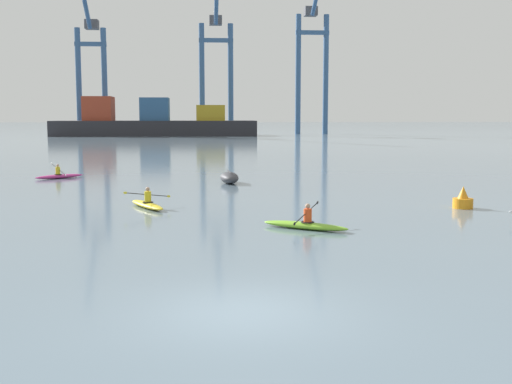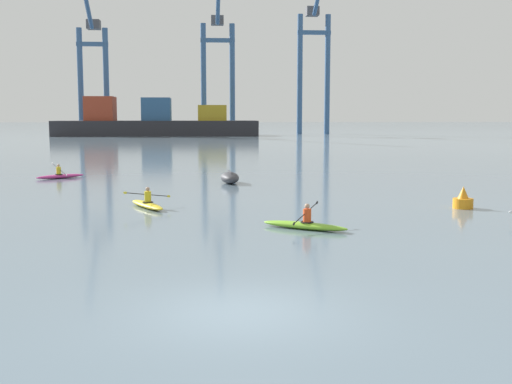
{
  "view_description": "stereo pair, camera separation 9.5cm",
  "coord_description": "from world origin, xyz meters",
  "px_view_note": "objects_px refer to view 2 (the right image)",
  "views": [
    {
      "loc": [
        -0.88,
        -13.19,
        4.16
      ],
      "look_at": [
        1.76,
        16.38,
        0.6
      ],
      "focal_mm": 44.76,
      "sensor_mm": 36.0,
      "label": 1
    },
    {
      "loc": [
        -0.79,
        -13.19,
        4.16
      ],
      "look_at": [
        1.76,
        16.38,
        0.6
      ],
      "focal_mm": 44.76,
      "sensor_mm": 36.0,
      "label": 2
    }
  ],
  "objects_px": {
    "gantry_crane_west_mid": "(218,59)",
    "gantry_crane_east_mid": "(314,54)",
    "container_barge": "(155,123)",
    "gantry_crane_west": "(92,59)",
    "kayak_magenta": "(60,176)",
    "capsized_dinghy": "(230,178)",
    "channel_buoy": "(463,200)",
    "kayak_lime": "(305,224)",
    "kayak_yellow": "(147,204)"
  },
  "relations": [
    {
      "from": "container_barge",
      "to": "kayak_yellow",
      "type": "height_order",
      "value": "container_barge"
    },
    {
      "from": "gantry_crane_west",
      "to": "gantry_crane_west_mid",
      "type": "relative_size",
      "value": 1.03
    },
    {
      "from": "capsized_dinghy",
      "to": "kayak_magenta",
      "type": "relative_size",
      "value": 0.88
    },
    {
      "from": "gantry_crane_west",
      "to": "kayak_magenta",
      "type": "bearing_deg",
      "value": -82.06
    },
    {
      "from": "gantry_crane_east_mid",
      "to": "capsized_dinghy",
      "type": "xyz_separation_m",
      "value": [
        -23.52,
        -103.45,
        -17.49
      ]
    },
    {
      "from": "container_barge",
      "to": "capsized_dinghy",
      "type": "height_order",
      "value": "container_barge"
    },
    {
      "from": "kayak_magenta",
      "to": "kayak_lime",
      "type": "relative_size",
      "value": 0.96
    },
    {
      "from": "gantry_crane_east_mid",
      "to": "channel_buoy",
      "type": "bearing_deg",
      "value": -96.69
    },
    {
      "from": "gantry_crane_west",
      "to": "gantry_crane_west_mid",
      "type": "xyz_separation_m",
      "value": [
        27.01,
        2.76,
        0.4
      ]
    },
    {
      "from": "kayak_yellow",
      "to": "gantry_crane_east_mid",
      "type": "bearing_deg",
      "value": 76.29
    },
    {
      "from": "gantry_crane_west_mid",
      "to": "capsized_dinghy",
      "type": "bearing_deg",
      "value": -91.17
    },
    {
      "from": "gantry_crane_east_mid",
      "to": "channel_buoy",
      "type": "xyz_separation_m",
      "value": [
        -13.5,
        -115.07,
        -17.48
      ]
    },
    {
      "from": "gantry_crane_east_mid",
      "to": "kayak_magenta",
      "type": "bearing_deg",
      "value": -109.25
    },
    {
      "from": "channel_buoy",
      "to": "kayak_yellow",
      "type": "xyz_separation_m",
      "value": [
        -14.23,
        1.39,
        -0.19
      ]
    },
    {
      "from": "kayak_magenta",
      "to": "kayak_lime",
      "type": "distance_m",
      "value": 24.29
    },
    {
      "from": "kayak_yellow",
      "to": "kayak_magenta",
      "type": "bearing_deg",
      "value": 115.82
    },
    {
      "from": "container_barge",
      "to": "gantry_crane_west_mid",
      "type": "relative_size",
      "value": 1.23
    },
    {
      "from": "gantry_crane_east_mid",
      "to": "kayak_lime",
      "type": "distance_m",
      "value": 122.91
    },
    {
      "from": "capsized_dinghy",
      "to": "channel_buoy",
      "type": "relative_size",
      "value": 2.68
    },
    {
      "from": "container_barge",
      "to": "gantry_crane_west_mid",
      "type": "distance_m",
      "value": 21.99
    },
    {
      "from": "gantry_crane_west",
      "to": "gantry_crane_east_mid",
      "type": "bearing_deg",
      "value": 1.34
    },
    {
      "from": "gantry_crane_west",
      "to": "gantry_crane_east_mid",
      "type": "relative_size",
      "value": 0.97
    },
    {
      "from": "kayak_yellow",
      "to": "kayak_magenta",
      "type": "relative_size",
      "value": 1.09
    },
    {
      "from": "channel_buoy",
      "to": "kayak_lime",
      "type": "height_order",
      "value": "channel_buoy"
    },
    {
      "from": "capsized_dinghy",
      "to": "channel_buoy",
      "type": "xyz_separation_m",
      "value": [
        10.02,
        -11.62,
        0.01
      ]
    },
    {
      "from": "gantry_crane_west",
      "to": "gantry_crane_west_mid",
      "type": "distance_m",
      "value": 27.15
    },
    {
      "from": "gantry_crane_west_mid",
      "to": "channel_buoy",
      "type": "height_order",
      "value": "gantry_crane_west_mid"
    },
    {
      "from": "gantry_crane_east_mid",
      "to": "kayak_magenta",
      "type": "distance_m",
      "value": 106.68
    },
    {
      "from": "kayak_yellow",
      "to": "kayak_lime",
      "type": "relative_size",
      "value": 1.05
    },
    {
      "from": "container_barge",
      "to": "gantry_crane_west",
      "type": "xyz_separation_m",
      "value": [
        -13.56,
        7.47,
        13.68
      ]
    },
    {
      "from": "gantry_crane_east_mid",
      "to": "gantry_crane_west",
      "type": "bearing_deg",
      "value": -178.66
    },
    {
      "from": "gantry_crane_west_mid",
      "to": "kayak_yellow",
      "type": "bearing_deg",
      "value": -93.16
    },
    {
      "from": "gantry_crane_west_mid",
      "to": "gantry_crane_east_mid",
      "type": "bearing_deg",
      "value": -4.36
    },
    {
      "from": "gantry_crane_east_mid",
      "to": "kayak_lime",
      "type": "xyz_separation_m",
      "value": [
        -21.48,
        -119.72,
        -17.67
      ]
    },
    {
      "from": "channel_buoy",
      "to": "kayak_yellow",
      "type": "bearing_deg",
      "value": 174.42
    },
    {
      "from": "kayak_magenta",
      "to": "gantry_crane_west_mid",
      "type": "bearing_deg",
      "value": 82.49
    },
    {
      "from": "gantry_crane_west_mid",
      "to": "kayak_yellow",
      "type": "xyz_separation_m",
      "value": [
        -6.36,
        -115.31,
        -16.54
      ]
    },
    {
      "from": "channel_buoy",
      "to": "kayak_magenta",
      "type": "bearing_deg",
      "value": 143.36
    },
    {
      "from": "gantry_crane_west",
      "to": "capsized_dinghy",
      "type": "relative_size",
      "value": 12.97
    },
    {
      "from": "gantry_crane_west",
      "to": "kayak_magenta",
      "type": "distance_m",
      "value": 100.45
    },
    {
      "from": "channel_buoy",
      "to": "capsized_dinghy",
      "type": "bearing_deg",
      "value": 130.76
    },
    {
      "from": "container_barge",
      "to": "gantry_crane_west",
      "type": "bearing_deg",
      "value": 151.14
    },
    {
      "from": "container_barge",
      "to": "gantry_crane_west",
      "type": "distance_m",
      "value": 20.66
    },
    {
      "from": "gantry_crane_east_mid",
      "to": "kayak_lime",
      "type": "height_order",
      "value": "gantry_crane_east_mid"
    },
    {
      "from": "capsized_dinghy",
      "to": "kayak_magenta",
      "type": "distance_m",
      "value": 11.9
    },
    {
      "from": "capsized_dinghy",
      "to": "kayak_lime",
      "type": "xyz_separation_m",
      "value": [
        2.04,
        -16.27,
        -0.18
      ]
    },
    {
      "from": "gantry_crane_east_mid",
      "to": "kayak_lime",
      "type": "bearing_deg",
      "value": -100.17
    },
    {
      "from": "channel_buoy",
      "to": "kayak_magenta",
      "type": "xyz_separation_m",
      "value": [
        -21.18,
        15.75,
        -0.19
      ]
    },
    {
      "from": "gantry_crane_east_mid",
      "to": "capsized_dinghy",
      "type": "relative_size",
      "value": 13.33
    },
    {
      "from": "container_barge",
      "to": "channel_buoy",
      "type": "height_order",
      "value": "container_barge"
    }
  ]
}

